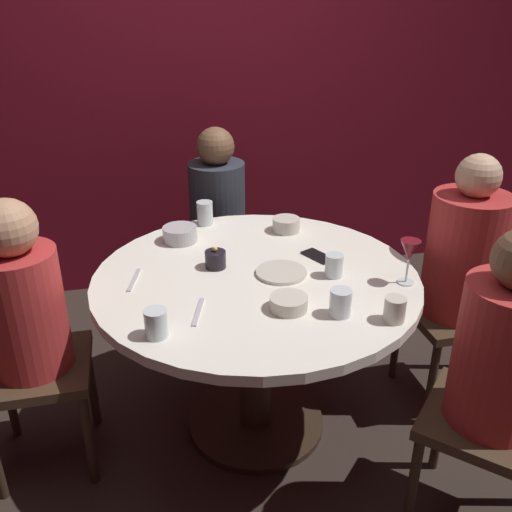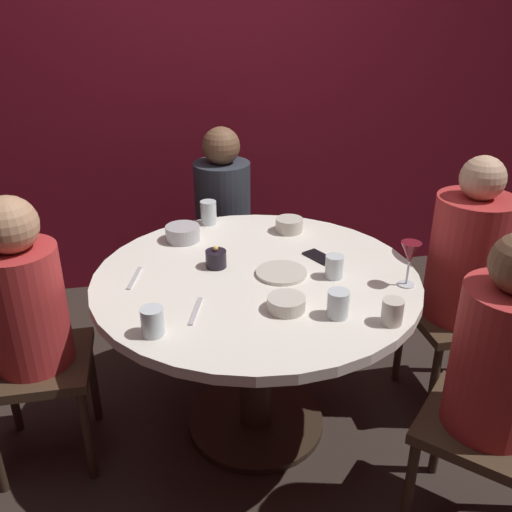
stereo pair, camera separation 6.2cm
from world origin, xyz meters
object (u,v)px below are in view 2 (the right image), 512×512
object	(u,v)px
dinner_plate	(281,273)
cup_near_candle	(334,267)
cell_phone	(319,257)
wine_glass	(410,254)
bowl_small_white	(289,225)
seated_diner_left	(26,307)
bowl_salad_center	(286,304)
cup_by_right_diner	(338,304)
cup_center_front	(152,322)
seated_diner_back	(223,205)
seated_diner_front_right	(499,363)
candle_holder	(216,259)
dining_table	(256,311)
cup_by_left_diner	(392,312)
cup_far_edge	(209,213)
bowl_serving_large	(183,233)
seated_diner_right	(468,261)

from	to	relation	value
dinner_plate	cup_near_candle	bearing A→B (deg)	-17.59
cell_phone	wine_glass	bearing A→B (deg)	105.55
cell_phone	bowl_small_white	world-z (taller)	bowl_small_white
seated_diner_left	cup_near_candle	size ratio (longest dim) A/B	12.57
bowl_salad_center	cup_by_right_diner	world-z (taller)	cup_by_right_diner
cell_phone	cup_center_front	distance (m)	0.82
seated_diner_back	seated_diner_front_right	distance (m)	1.71
seated_diner_back	candle_holder	world-z (taller)	seated_diner_back
seated_diner_front_right	seated_diner_left	bearing A→B (deg)	21.82
candle_holder	cup_center_front	size ratio (longest dim) A/B	0.96
dining_table	cup_by_left_diner	world-z (taller)	cup_by_left_diner
cup_by_left_diner	wine_glass	bearing A→B (deg)	55.35
bowl_small_white	cup_far_edge	distance (m)	0.39
dining_table	bowl_serving_large	xyz separation A→B (m)	(-0.25, 0.39, 0.20)
seated_diner_back	bowl_serving_large	world-z (taller)	seated_diner_back
seated_diner_left	wine_glass	xyz separation A→B (m)	(1.40, -0.20, 0.18)
cup_by_left_diner	cup_center_front	distance (m)	0.79
bowl_salad_center	cup_near_candle	world-z (taller)	cup_near_candle
bowl_salad_center	cup_by_right_diner	bearing A→B (deg)	-25.16
wine_glass	cup_near_candle	bearing A→B (deg)	155.01
bowl_serving_large	seated_diner_front_right	bearing A→B (deg)	-48.92
dining_table	dinner_plate	distance (m)	0.20
bowl_salad_center	bowl_serving_large	bearing A→B (deg)	114.61
seated_diner_back	cup_by_right_diner	size ratio (longest dim) A/B	11.75
cup_near_candle	cup_by_left_diner	distance (m)	0.36
seated_diner_left	candle_holder	size ratio (longest dim) A/B	12.45
seated_diner_back	candle_holder	size ratio (longest dim) A/B	12.35
candle_holder	cup_far_edge	bearing A→B (deg)	86.81
seated_diner_back	cup_center_front	world-z (taller)	seated_diner_back
cell_phone	bowl_salad_center	distance (m)	0.44
cup_by_right_diner	cup_far_edge	xyz separation A→B (m)	(-0.33, 0.91, 0.01)
wine_glass	bowl_serving_large	distance (m)	0.99
cell_phone	cup_by_left_diner	bearing A→B (deg)	74.11
bowl_serving_large	cup_by_left_diner	size ratio (longest dim) A/B	1.73
seated_diner_back	cup_far_edge	xyz separation A→B (m)	(-0.12, -0.37, 0.11)
dinner_plate	cell_phone	bearing A→B (deg)	30.99
bowl_serving_large	cup_by_left_diner	distance (m)	1.03
candle_holder	bowl_salad_center	xyz separation A→B (m)	(0.20, -0.38, -0.01)
dining_table	cell_phone	size ratio (longest dim) A/B	9.12
cell_phone	cup_center_front	world-z (taller)	cup_center_front
dining_table	bowl_serving_large	size ratio (longest dim) A/B	8.43
seated_diner_right	seated_diner_back	bearing A→B (deg)	-45.53
cup_by_right_diner	cup_center_front	size ratio (longest dim) A/B	1.01
seated_diner_left	cell_phone	distance (m)	1.16
cup_near_candle	dining_table	bearing A→B (deg)	164.61
wine_glass	cup_near_candle	distance (m)	0.29
dining_table	cup_by_left_diner	size ratio (longest dim) A/B	14.60
seated_diner_back	cell_phone	xyz separation A→B (m)	(0.29, -0.84, 0.06)
wine_glass	cell_phone	world-z (taller)	wine_glass
bowl_serving_large	cup_by_right_diner	xyz separation A→B (m)	(0.47, -0.74, 0.01)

